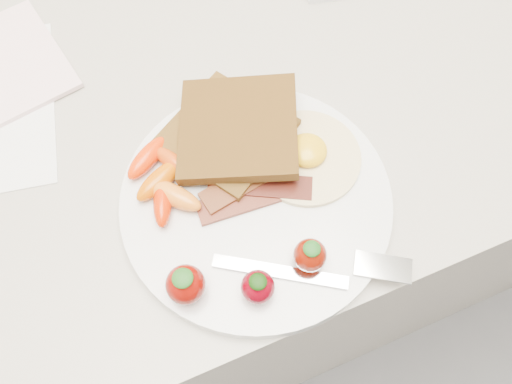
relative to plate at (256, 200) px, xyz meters
name	(u,v)px	position (x,y,z in m)	size (l,w,h in m)	color
counter	(216,230)	(-0.02, 0.17, -0.46)	(2.00, 0.60, 0.90)	gray
plate	(256,200)	(0.00, 0.00, 0.00)	(0.27, 0.27, 0.02)	silver
toast_lower	(227,134)	(0.00, 0.07, 0.02)	(0.11, 0.11, 0.01)	black
toast_upper	(238,128)	(0.01, 0.07, 0.03)	(0.12, 0.12, 0.01)	black
fried_egg	(307,155)	(0.06, 0.02, 0.01)	(0.14, 0.14, 0.02)	white
bacon_strips	(252,188)	(0.00, 0.01, 0.01)	(0.12, 0.07, 0.01)	#491710
baby_carrots	(163,180)	(-0.08, 0.05, 0.02)	(0.07, 0.10, 0.02)	#C35300
strawberries	(241,277)	(-0.05, -0.08, 0.03)	(0.15, 0.06, 0.04)	#6B0802
fork	(327,270)	(0.03, -0.09, 0.01)	(0.17, 0.10, 0.00)	silver
notepad	(12,61)	(-0.19, 0.28, 0.00)	(0.11, 0.16, 0.01)	silver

